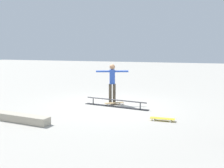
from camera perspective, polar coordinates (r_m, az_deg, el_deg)
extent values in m
plane|color=#ADA89E|center=(10.94, -0.37, -4.65)|extent=(60.00, 60.00, 0.00)
cube|color=black|center=(10.69, 0.80, -4.92)|extent=(2.79, 0.70, 0.01)
cylinder|color=#47474C|center=(10.26, 6.10, -4.74)|extent=(0.04, 0.04, 0.28)
cylinder|color=#47474C|center=(11.15, -4.08, -3.67)|extent=(0.04, 0.04, 0.28)
cylinder|color=#47474C|center=(10.63, 0.80, -3.45)|extent=(2.60, 0.48, 0.05)
cube|color=#B2A893|center=(9.09, -19.28, -6.95)|extent=(2.24, 0.65, 0.25)
cylinder|color=brown|center=(11.19, -0.38, -2.14)|extent=(0.16, 0.16, 0.85)
cylinder|color=brown|center=(11.19, 0.48, -2.13)|extent=(0.16, 0.16, 0.85)
cube|color=#2D51B7|center=(11.08, 0.05, 1.57)|extent=(0.27, 0.26, 0.60)
sphere|color=#A87A56|center=(11.04, 0.05, 3.71)|extent=(0.23, 0.23, 0.23)
cylinder|color=#2D51B7|center=(11.05, -2.00, 2.74)|extent=(0.56, 0.26, 0.08)
cylinder|color=#2D51B7|center=(11.08, 2.09, 2.75)|extent=(0.56, 0.26, 0.08)
cube|color=tan|center=(11.06, 0.44, -4.09)|extent=(0.79, 0.59, 0.02)
cylinder|color=white|center=(11.25, 1.63, -4.16)|extent=(0.06, 0.05, 0.05)
cylinder|color=white|center=(11.03, 1.97, -4.40)|extent=(0.06, 0.05, 0.05)
cylinder|color=white|center=(11.11, -1.07, -4.31)|extent=(0.06, 0.05, 0.05)
cylinder|color=white|center=(10.89, -0.79, -4.56)|extent=(0.06, 0.05, 0.05)
cube|color=yellow|center=(8.88, 10.81, -7.30)|extent=(0.80, 0.21, 0.02)
cylinder|color=white|center=(8.97, 12.63, -7.54)|extent=(0.05, 0.03, 0.05)
cylinder|color=white|center=(8.75, 12.49, -7.93)|extent=(0.05, 0.03, 0.05)
cylinder|color=white|center=(9.03, 9.17, -7.34)|extent=(0.05, 0.03, 0.05)
cylinder|color=white|center=(8.82, 8.94, -7.72)|extent=(0.05, 0.03, 0.05)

